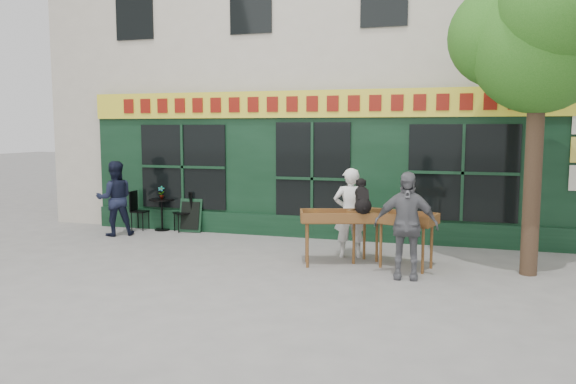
{
  "coord_description": "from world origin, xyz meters",
  "views": [
    {
      "loc": [
        3.11,
        -9.77,
        2.46
      ],
      "look_at": [
        -0.02,
        0.5,
        1.24
      ],
      "focal_mm": 35.0,
      "sensor_mm": 36.0,
      "label": 1
    }
  ],
  "objects_px": {
    "bistro_table": "(162,208)",
    "man_left": "(115,198)",
    "book_cart_center": "(343,220)",
    "dog": "(362,195)",
    "man_right": "(406,225)",
    "book_cart_right": "(392,221)",
    "woman": "(350,213)"
  },
  "relations": [
    {
      "from": "book_cart_right",
      "to": "bistro_table",
      "type": "bearing_deg",
      "value": 177.13
    },
    {
      "from": "bistro_table",
      "to": "book_cart_right",
      "type": "bearing_deg",
      "value": -19.04
    },
    {
      "from": "man_right",
      "to": "bistro_table",
      "type": "height_order",
      "value": "man_right"
    },
    {
      "from": "book_cart_right",
      "to": "bistro_table",
      "type": "height_order",
      "value": "book_cart_right"
    },
    {
      "from": "woman",
      "to": "man_right",
      "type": "distance_m",
      "value": 1.71
    },
    {
      "from": "man_left",
      "to": "book_cart_center",
      "type": "bearing_deg",
      "value": 130.03
    },
    {
      "from": "book_cart_center",
      "to": "woman",
      "type": "relative_size",
      "value": 0.94
    },
    {
      "from": "bistro_table",
      "to": "dog",
      "type": "bearing_deg",
      "value": -22.63
    },
    {
      "from": "dog",
      "to": "man_right",
      "type": "height_order",
      "value": "man_right"
    },
    {
      "from": "book_cart_center",
      "to": "man_left",
      "type": "height_order",
      "value": "man_left"
    },
    {
      "from": "book_cart_center",
      "to": "man_right",
      "type": "height_order",
      "value": "man_right"
    },
    {
      "from": "man_right",
      "to": "book_cart_center",
      "type": "bearing_deg",
      "value": 148.83
    },
    {
      "from": "book_cart_center",
      "to": "man_left",
      "type": "xyz_separation_m",
      "value": [
        -5.59,
        1.25,
        0.04
      ]
    },
    {
      "from": "woman",
      "to": "man_left",
      "type": "distance_m",
      "value": 5.62
    },
    {
      "from": "book_cart_right",
      "to": "man_left",
      "type": "bearing_deg",
      "value": -173.51
    },
    {
      "from": "bistro_table",
      "to": "man_right",
      "type": "bearing_deg",
      "value": -24.32
    },
    {
      "from": "book_cart_right",
      "to": "bistro_table",
      "type": "xyz_separation_m",
      "value": [
        -5.75,
        1.99,
        -0.28
      ]
    },
    {
      "from": "woman",
      "to": "bistro_table",
      "type": "distance_m",
      "value": 5.12
    },
    {
      "from": "bistro_table",
      "to": "man_left",
      "type": "height_order",
      "value": "man_left"
    },
    {
      "from": "book_cart_right",
      "to": "bistro_table",
      "type": "distance_m",
      "value": 6.09
    },
    {
      "from": "book_cart_center",
      "to": "book_cart_right",
      "type": "xyz_separation_m",
      "value": [
        0.86,
        0.15,
        0.0
      ]
    },
    {
      "from": "book_cart_right",
      "to": "woman",
      "type": "bearing_deg",
      "value": 166.02
    },
    {
      "from": "book_cart_center",
      "to": "book_cart_right",
      "type": "distance_m",
      "value": 0.88
    },
    {
      "from": "man_right",
      "to": "book_cart_right",
      "type": "bearing_deg",
      "value": 107.97
    },
    {
      "from": "book_cart_center",
      "to": "man_left",
      "type": "distance_m",
      "value": 5.73
    },
    {
      "from": "book_cart_center",
      "to": "woman",
      "type": "height_order",
      "value": "woman"
    },
    {
      "from": "dog",
      "to": "man_left",
      "type": "bearing_deg",
      "value": 150.68
    },
    {
      "from": "dog",
      "to": "bistro_table",
      "type": "distance_m",
      "value": 5.72
    },
    {
      "from": "dog",
      "to": "man_left",
      "type": "distance_m",
      "value": 6.09
    },
    {
      "from": "book_cart_center",
      "to": "man_left",
      "type": "bearing_deg",
      "value": 150.42
    },
    {
      "from": "book_cart_right",
      "to": "man_left",
      "type": "height_order",
      "value": "man_left"
    },
    {
      "from": "man_right",
      "to": "bistro_table",
      "type": "xyz_separation_m",
      "value": [
        -6.05,
        2.74,
        -0.34
      ]
    }
  ]
}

